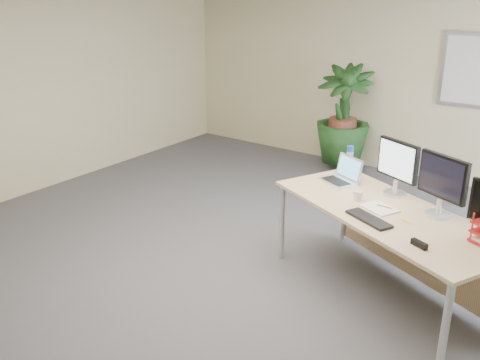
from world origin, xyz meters
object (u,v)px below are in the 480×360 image
Objects in this scene: monitor_left at (398,164)px; laptop at (342,176)px; floor_plant at (343,121)px; desk at (397,227)px; monitor_right at (442,182)px.

monitor_left is 0.58m from laptop.
monitor_left is (1.68, -2.42, 0.35)m from floor_plant.
desk is 0.78m from laptop.
floor_plant reaches higher than laptop.
laptop is (-0.68, 0.31, 0.23)m from desk.
monitor_right is at bearing -27.09° from monitor_left.
floor_plant is 3.43m from monitor_right.
monitor_left is at bearing -1.52° from laptop.
monitor_right is (0.46, -0.24, 0.01)m from monitor_left.
desk is at bearing -169.51° from monitor_right.
monitor_left is at bearing 152.91° from monitor_right.
monitor_left reaches higher than laptop.
monitor_left is 0.97× the size of monitor_right.
desk is 3.28m from floor_plant.
monitor_left reaches higher than desk.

